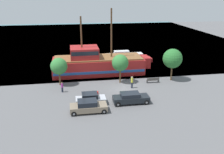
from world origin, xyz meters
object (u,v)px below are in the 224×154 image
at_px(parked_car_curb_rear, 131,98).
at_px(parked_car_curb_mid, 88,106).
at_px(pedestrian_walking_far, 132,82).
at_px(parked_car_curb_front, 90,99).
at_px(pedestrian_walking_near, 62,87).
at_px(moored_boat_outer, 133,59).
at_px(bench_promenade_east, 153,80).
at_px(moored_boat_dockside, 124,55).
at_px(pirate_ship, 97,63).
at_px(fire_hydrant, 98,93).

bearing_deg(parked_car_curb_rear, parked_car_curb_mid, -164.18).
height_order(parked_car_curb_mid, parked_car_curb_rear, parked_car_curb_mid).
bearing_deg(parked_car_curb_mid, pedestrian_walking_far, 44.10).
relative_size(parked_car_curb_front, pedestrian_walking_near, 2.52).
bearing_deg(moored_boat_outer, bench_promenade_east, -89.73).
relative_size(moored_boat_outer, bench_promenade_east, 3.76).
xyz_separation_m(moored_boat_dockside, bench_promenade_east, (1.39, -15.70, -0.22)).
xyz_separation_m(pirate_ship, parked_car_curb_front, (-2.30, -12.67, -1.07)).
relative_size(moored_boat_outer, parked_car_curb_rear, 1.60).
height_order(moored_boat_dockside, pedestrian_walking_far, pedestrian_walking_far).
bearing_deg(parked_car_curb_mid, parked_car_curb_front, 78.65).
relative_size(moored_boat_dockside, moored_boat_outer, 1.06).
height_order(moored_boat_dockside, moored_boat_outer, moored_boat_dockside).
height_order(parked_car_curb_front, pedestrian_walking_near, pedestrian_walking_near).
distance_m(pirate_ship, parked_car_curb_mid, 15.23).
distance_m(pirate_ship, parked_car_curb_front, 12.92).
bearing_deg(bench_promenade_east, pedestrian_walking_near, -173.40).
relative_size(bench_promenade_east, pedestrian_walking_near, 1.31).
distance_m(moored_boat_dockside, fire_hydrant, 21.17).
height_order(pirate_ship, pedestrian_walking_near, pirate_ship).
xyz_separation_m(fire_hydrant, pedestrian_walking_far, (5.44, 2.26, 0.52)).
bearing_deg(fire_hydrant, pedestrian_walking_near, 154.73).
xyz_separation_m(moored_boat_dockside, parked_car_curb_rear, (-3.91, -22.65, 0.06)).
bearing_deg(pedestrian_walking_far, bench_promenade_east, 23.53).
distance_m(parked_car_curb_front, fire_hydrant, 2.64).
distance_m(pirate_ship, fire_hydrant, 10.49).
xyz_separation_m(parked_car_curb_rear, fire_hydrant, (-3.99, 3.01, -0.32)).
relative_size(parked_car_curb_front, fire_hydrant, 5.02).
height_order(bench_promenade_east, pedestrian_walking_near, pedestrian_walking_near).
height_order(moored_boat_dockside, parked_car_curb_rear, moored_boat_dockside).
distance_m(bench_promenade_east, pedestrian_walking_near, 14.26).
distance_m(pirate_ship, parked_car_curb_rear, 13.69).
bearing_deg(fire_hydrant, moored_boat_dockside, 68.09).
bearing_deg(bench_promenade_east, parked_car_curb_mid, -142.02).
bearing_deg(moored_boat_outer, parked_car_curb_front, -118.33).
bearing_deg(pedestrian_walking_near, parked_car_curb_rear, -30.93).
relative_size(pirate_ship, parked_car_curb_front, 4.45).
height_order(moored_boat_outer, pedestrian_walking_near, moored_boat_outer).
bearing_deg(moored_boat_outer, pedestrian_walking_far, -104.45).
relative_size(parked_car_curb_front, bench_promenade_east, 1.93).
bearing_deg(moored_boat_dockside, pedestrian_walking_near, -126.36).
xyz_separation_m(parked_car_curb_front, bench_promenade_east, (10.48, 6.27, -0.27)).
bearing_deg(parked_car_curb_front, bench_promenade_east, 30.89).
bearing_deg(parked_car_curb_rear, parked_car_curb_front, 172.57).
relative_size(moored_boat_dockside, pedestrian_walking_near, 5.24).
distance_m(fire_hydrant, pedestrian_walking_far, 5.91).
xyz_separation_m(moored_boat_outer, bench_promenade_east, (0.06, -13.06, -0.14)).
relative_size(parked_car_curb_rear, pedestrian_walking_near, 3.07).
bearing_deg(parked_car_curb_rear, pirate_ship, 102.16).
height_order(fire_hydrant, pedestrian_walking_far, pedestrian_walking_far).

